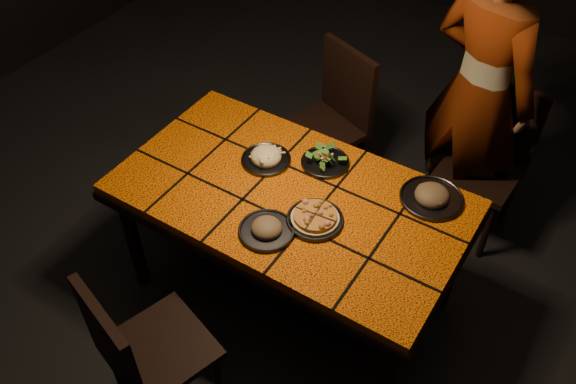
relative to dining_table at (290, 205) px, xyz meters
The scene contains 11 objects.
room_shell 0.83m from the dining_table, ahead, with size 6.04×7.04×3.08m.
dining_table is the anchor object (origin of this frame).
chair_near 0.92m from the dining_table, 99.89° to the right, with size 0.51×0.51×0.89m.
chair_far_left 0.93m from the dining_table, 106.35° to the left, with size 0.54×0.54×0.93m.
chair_far_right 1.24m from the dining_table, 59.24° to the left, with size 0.43×0.43×0.91m.
diner 1.17m from the dining_table, 64.76° to the left, with size 0.64×0.42×1.75m, color brown.
plate_pizza 0.23m from the dining_table, 25.71° to the right, with size 0.25×0.25×0.04m.
plate_pasta 0.27m from the dining_table, 149.96° to the left, with size 0.24×0.24×0.08m.
plate_salad 0.28m from the dining_table, 82.62° to the left, with size 0.23×0.23×0.07m.
plate_mushroom_a 0.28m from the dining_table, 80.43° to the right, with size 0.25×0.25×0.08m.
plate_mushroom_b 0.65m from the dining_table, 28.91° to the left, with size 0.29×0.29×0.09m.
Camera 1 is at (1.06, -1.68, 2.71)m, focal length 38.00 mm.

